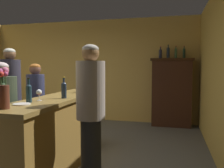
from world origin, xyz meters
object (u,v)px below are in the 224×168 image
(bar_counter, at_px, (58,133))
(cheese_plate, at_px, (22,104))
(wine_bottle_riesling, at_px, (64,89))
(display_bottle_center, at_px, (176,53))
(wine_glass_mid, at_px, (39,93))
(display_bottle_left, at_px, (160,53))
(bartender, at_px, (91,111))
(wine_bottle_syrah, at_px, (29,92))
(display_cabinet, at_px, (172,91))
(patron_by_cabinet, at_px, (3,114))
(wine_glass_front, at_px, (80,86))
(wine_bottle_rose, at_px, (87,84))
(patron_redhead, at_px, (36,100))
(display_bottle_midleft, at_px, (168,52))
(wine_bottle_pinot, at_px, (3,93))
(flower_arrangement, at_px, (4,89))
(patron_in_navy, at_px, (11,97))
(display_bottle_midright, at_px, (184,53))

(bar_counter, height_order, cheese_plate, cheese_plate)
(wine_bottle_riesling, relative_size, display_bottle_center, 0.98)
(wine_glass_mid, relative_size, display_bottle_left, 0.49)
(bartender, bearing_deg, bar_counter, -35.21)
(wine_bottle_syrah, bearing_deg, display_cabinet, 64.66)
(bar_counter, xyz_separation_m, patron_by_cabinet, (-0.66, -0.32, 0.30))
(wine_glass_front, distance_m, bartender, 1.22)
(display_cabinet, bearing_deg, display_bottle_center, -0.00)
(patron_by_cabinet, distance_m, bartender, 1.34)
(wine_glass_mid, bearing_deg, bar_counter, 81.87)
(display_cabinet, bearing_deg, wine_bottle_rose, -122.57)
(patron_redhead, bearing_deg, display_bottle_center, 102.86)
(display_bottle_center, relative_size, bartender, 0.17)
(wine_bottle_riesling, distance_m, display_bottle_midleft, 3.35)
(wine_bottle_rose, distance_m, patron_redhead, 1.11)
(cheese_plate, bearing_deg, wine_bottle_pinot, -135.90)
(wine_bottle_rose, distance_m, flower_arrangement, 1.75)
(wine_bottle_pinot, relative_size, flower_arrangement, 0.77)
(wine_bottle_rose, relative_size, patron_redhead, 0.21)
(flower_arrangement, xyz_separation_m, patron_redhead, (-0.82, 1.85, -0.39))
(display_bottle_left, bearing_deg, display_bottle_midleft, 0.00)
(patron_redhead, bearing_deg, display_cabinet, 103.82)
(display_cabinet, height_order, patron_in_navy, patron_in_navy)
(bar_counter, relative_size, wine_bottle_riesling, 8.21)
(wine_glass_front, bearing_deg, patron_in_navy, -161.68)
(display_cabinet, xyz_separation_m, wine_bottle_pinot, (-1.75, -3.76, 0.30))
(wine_bottle_syrah, xyz_separation_m, patron_in_navy, (-0.87, 0.80, -0.18))
(cheese_plate, height_order, display_bottle_center, display_bottle_center)
(wine_bottle_rose, height_order, cheese_plate, wine_bottle_rose)
(cheese_plate, bearing_deg, patron_by_cabinet, 145.98)
(wine_glass_mid, distance_m, display_bottle_midright, 3.86)
(flower_arrangement, relative_size, patron_redhead, 0.28)
(display_cabinet, height_order, cheese_plate, display_cabinet)
(patron_by_cabinet, bearing_deg, display_bottle_left, 36.43)
(wine_bottle_syrah, relative_size, patron_by_cabinet, 0.19)
(bartender, bearing_deg, patron_in_navy, -23.66)
(wine_glass_mid, distance_m, bartender, 0.74)
(wine_glass_front, distance_m, display_bottle_midleft, 2.77)
(wine_bottle_syrah, xyz_separation_m, patron_by_cabinet, (-0.57, 0.23, -0.33))
(wine_bottle_pinot, distance_m, patron_in_navy, 1.34)
(display_bottle_center, bearing_deg, wine_glass_front, -123.57)
(flower_arrangement, height_order, display_bottle_center, display_bottle_center)
(display_bottle_midright, bearing_deg, flower_arrangement, -115.89)
(wine_bottle_rose, bearing_deg, bartender, -67.60)
(cheese_plate, xyz_separation_m, patron_redhead, (-0.82, 1.57, -0.19))
(wine_bottle_pinot, relative_size, wine_glass_mid, 2.29)
(display_bottle_midright, height_order, bartender, display_bottle_midright)
(wine_bottle_pinot, bearing_deg, cheese_plate, 44.10)
(wine_bottle_rose, relative_size, patron_in_navy, 0.18)
(wine_bottle_pinot, bearing_deg, display_cabinet, 64.99)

